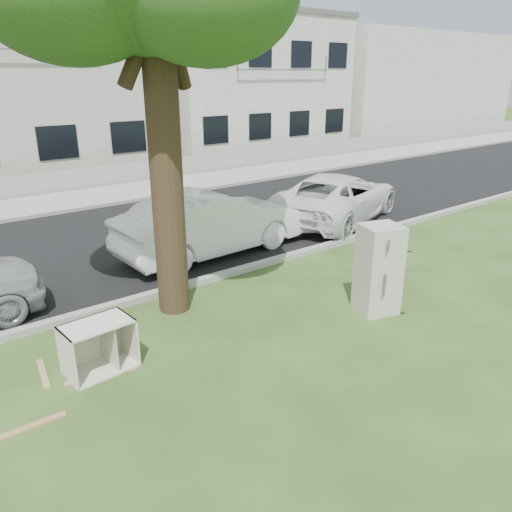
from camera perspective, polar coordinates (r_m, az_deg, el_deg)
ground at (r=7.98m, az=-0.34°, el=-9.73°), size 120.00×120.00×0.00m
road at (r=12.87m, az=-16.81°, el=1.32°), size 120.00×7.00×0.01m
kerb_near at (r=9.83m, az=-9.08°, el=-3.96°), size 120.00×0.18×0.12m
kerb_far at (r=16.12m, az=-21.52°, el=4.50°), size 120.00×0.18×0.12m
sidewalk at (r=17.48m, az=-22.94°, el=5.46°), size 120.00×2.80×0.01m
low_wall at (r=18.93m, az=-24.43°, el=7.36°), size 120.00×0.15×0.70m
townhouse_right at (r=28.13m, az=-2.75°, el=19.07°), size 10.20×8.16×6.84m
filler_right at (r=38.27m, az=15.15°, el=18.41°), size 16.00×9.00×6.40m
fridge at (r=8.88m, az=13.81°, el=-1.47°), size 0.81×0.78×1.58m
cabinet at (r=7.44m, az=-17.52°, el=-9.87°), size 0.99×0.65×0.74m
plank_a at (r=6.83m, az=-26.04°, el=-17.73°), size 1.23×0.12×0.02m
plank_b at (r=7.47m, az=-17.23°, el=-12.94°), size 0.99×0.31×0.02m
plank_c at (r=7.80m, az=-23.14°, el=-12.24°), size 0.21×0.80×0.02m
car_center at (r=11.53m, az=-5.15°, el=3.79°), size 4.53×1.74×1.47m
car_right at (r=14.40m, az=9.22°, el=6.67°), size 5.29×3.70×1.34m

